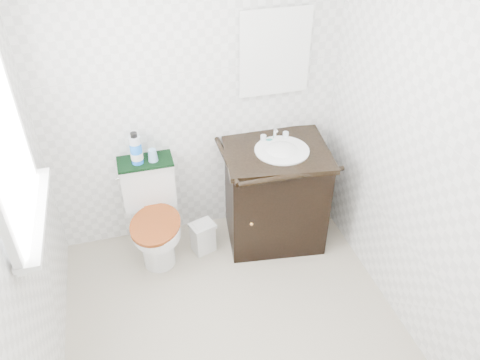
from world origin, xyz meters
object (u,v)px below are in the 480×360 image
mouthwash_bottle (136,149)px  cup (153,155)px  toilet (153,217)px  trash_bin (203,237)px  vanity (275,191)px

mouthwash_bottle → cup: size_ratio=2.69×
toilet → trash_bin: (0.35, -0.11, -0.20)m
toilet → cup: cup is taller
trash_bin → mouthwash_bottle: 0.88m
mouthwash_bottle → cup: mouthwash_bottle is taller
cup → toilet: bearing=-120.2°
vanity → mouthwash_bottle: bearing=170.2°
toilet → trash_bin: 0.42m
toilet → mouthwash_bottle: bearing=115.6°
trash_bin → cup: 0.77m
toilet → cup: 0.50m
trash_bin → cup: size_ratio=2.88×
toilet → mouthwash_bottle: mouthwash_bottle is taller
trash_bin → toilet: bearing=163.3°
toilet → trash_bin: toilet is taller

